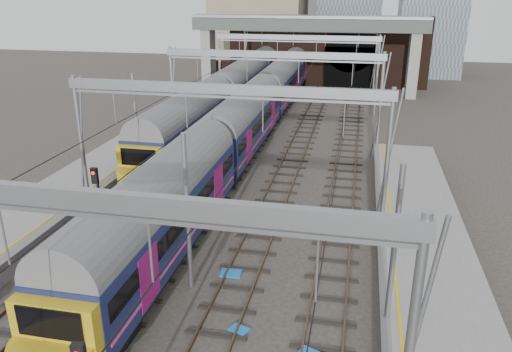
# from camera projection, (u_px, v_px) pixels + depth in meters

# --- Properties ---
(ground) EXTENTS (160.00, 160.00, 0.00)m
(ground) POSITION_uv_depth(u_px,v_px,m) (175.00, 313.00, 20.11)
(ground) COLOR #38332D
(ground) RESTS_ON ground
(tracks) EXTENTS (14.40, 80.00, 0.22)m
(tracks) POSITION_uv_depth(u_px,v_px,m) (253.00, 181.00, 33.84)
(tracks) COLOR #4C3828
(tracks) RESTS_ON ground
(overhead_line) EXTENTS (16.80, 80.00, 8.00)m
(overhead_line) POSITION_uv_depth(u_px,v_px,m) (271.00, 69.00, 37.46)
(overhead_line) COLOR gray
(overhead_line) RESTS_ON ground
(retaining_wall) EXTENTS (28.00, 2.75, 9.00)m
(retaining_wall) POSITION_uv_depth(u_px,v_px,m) (323.00, 52.00, 65.85)
(retaining_wall) COLOR black
(retaining_wall) RESTS_ON ground
(overbridge) EXTENTS (28.00, 3.00, 9.25)m
(overbridge) POSITION_uv_depth(u_px,v_px,m) (308.00, 33.00, 59.65)
(overbridge) COLOR gray
(overbridge) RESTS_ON ground
(train_main) EXTENTS (2.96, 68.38, 5.04)m
(train_main) POSITION_uv_depth(u_px,v_px,m) (265.00, 99.00, 46.40)
(train_main) COLOR black
(train_main) RESTS_ON ground
(train_second) EXTENTS (2.99, 69.01, 5.08)m
(train_second) POSITION_uv_depth(u_px,v_px,m) (257.00, 72.00, 61.38)
(train_second) COLOR black
(train_second) RESTS_ON ground
(signal_near_left) EXTENTS (0.32, 0.45, 4.39)m
(signal_near_left) POSITION_uv_depth(u_px,v_px,m) (99.00, 198.00, 24.06)
(signal_near_left) COLOR black
(signal_near_left) RESTS_ON ground
(equip_cover_a) EXTENTS (0.86, 0.74, 0.09)m
(equip_cover_a) POSITION_uv_depth(u_px,v_px,m) (239.00, 330.00, 19.07)
(equip_cover_a) COLOR blue
(equip_cover_a) RESTS_ON ground
(equip_cover_b) EXTENTS (0.97, 0.70, 0.11)m
(equip_cover_b) POSITION_uv_depth(u_px,v_px,m) (231.00, 273.00, 22.83)
(equip_cover_b) COLOR blue
(equip_cover_b) RESTS_ON ground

